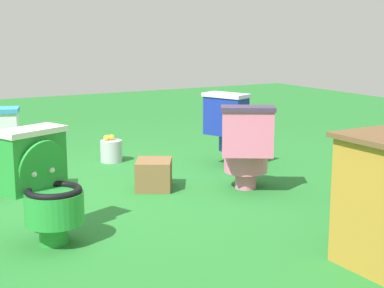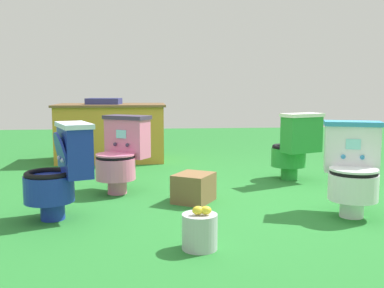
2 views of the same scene
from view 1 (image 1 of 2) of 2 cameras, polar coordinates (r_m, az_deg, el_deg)
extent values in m
plane|color=#26752D|center=(5.02, -6.90, -4.65)|extent=(14.00, 14.00, 0.00)
cylinder|color=pink|center=(5.14, 5.10, -3.42)|extent=(0.25, 0.25, 0.14)
cylinder|color=pink|center=(5.12, 5.12, -1.52)|extent=(0.51, 0.51, 0.20)
torus|color=black|center=(5.10, 5.14, -0.29)|extent=(0.49, 0.49, 0.04)
cylinder|color=#3F334C|center=(5.11, 5.13, -0.86)|extent=(0.33, 0.33, 0.01)
cube|color=pink|center=(4.87, 5.30, 1.00)|extent=(0.45, 0.38, 0.37)
cube|color=#3F334C|center=(4.84, 5.34, 3.37)|extent=(0.48, 0.41, 0.04)
cube|color=#8CE0E5|center=(4.96, 5.24, 1.78)|extent=(0.10, 0.06, 0.08)
cylinder|color=pink|center=(5.09, 5.15, -0.05)|extent=(0.50, 0.50, 0.02)
sphere|color=#3F334C|center=(4.98, 4.42, 0.66)|extent=(0.04, 0.04, 0.04)
sphere|color=#3F334C|center=(4.99, 6.02, 0.64)|extent=(0.04, 0.04, 0.04)
cylinder|color=#192D9E|center=(6.00, 4.20, -1.27)|extent=(0.23, 0.23, 0.14)
cylinder|color=#192D9E|center=(5.98, 4.33, 0.36)|extent=(0.48, 0.48, 0.20)
torus|color=black|center=(5.96, 4.34, 1.41)|extent=(0.46, 0.46, 0.04)
cylinder|color=silver|center=(5.97, 4.34, 0.92)|extent=(0.31, 0.31, 0.01)
cube|color=#192D9E|center=(5.78, 3.23, 2.65)|extent=(0.33, 0.45, 0.37)
cube|color=silver|center=(5.75, 3.26, 4.65)|extent=(0.36, 0.48, 0.04)
cube|color=#8CE0E5|center=(5.85, 3.82, 3.24)|extent=(0.05, 0.11, 0.08)
cylinder|color=#192D9E|center=(5.86, 3.81, 2.61)|extent=(0.21, 0.36, 0.35)
sphere|color=silver|center=(5.91, 3.28, 2.35)|extent=(0.04, 0.04, 0.04)
sphere|color=silver|center=(5.83, 4.39, 2.21)|extent=(0.04, 0.04, 0.04)
sphere|color=#338CBF|center=(5.11, -17.49, 0.43)|extent=(0.04, 0.04, 0.04)
cylinder|color=green|center=(3.95, -12.99, -8.21)|extent=(0.23, 0.23, 0.14)
cylinder|color=green|center=(3.89, -12.91, -5.91)|extent=(0.48, 0.48, 0.20)
torus|color=black|center=(3.86, -12.99, -4.32)|extent=(0.46, 0.46, 0.04)
cylinder|color=white|center=(3.87, -12.95, -5.06)|extent=(0.31, 0.31, 0.01)
cube|color=green|center=(3.97, -14.90, -1.68)|extent=(0.45, 0.33, 0.37)
cube|color=white|center=(3.93, -15.05, 1.20)|extent=(0.48, 0.36, 0.04)
cube|color=#8CE0E5|center=(3.88, -14.04, -1.17)|extent=(0.10, 0.05, 0.08)
cylinder|color=green|center=(3.90, -14.00, -2.10)|extent=(0.36, 0.22, 0.35)
sphere|color=white|center=(3.95, -13.14, -2.43)|extent=(0.04, 0.04, 0.04)
sphere|color=white|center=(3.86, -14.75, -2.80)|extent=(0.04, 0.04, 0.04)
cube|color=brown|center=(5.10, -3.63, -2.90)|extent=(0.42, 0.44, 0.25)
cylinder|color=#B7B7BF|center=(6.14, -7.66, -0.67)|extent=(0.22, 0.22, 0.22)
ellipsoid|color=yellow|center=(6.13, -7.66, 0.65)|extent=(0.07, 0.05, 0.05)
ellipsoid|color=yellow|center=(6.14, -7.65, 0.66)|extent=(0.07, 0.05, 0.05)
ellipsoid|color=yellow|center=(6.12, -8.07, 0.62)|extent=(0.07, 0.05, 0.05)
camera|label=2|loc=(8.57, -12.61, 8.45)|focal=41.23mm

